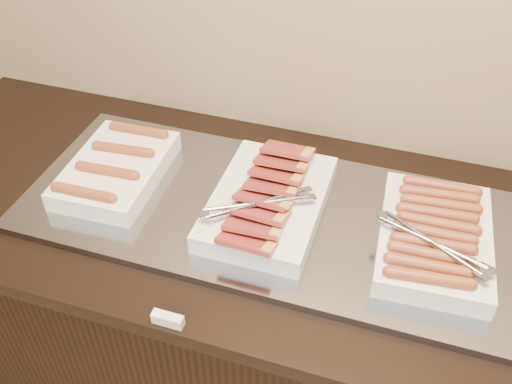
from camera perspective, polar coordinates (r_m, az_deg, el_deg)
counter at (r=1.72m, az=0.96°, el=-13.35°), size 2.06×0.76×0.90m
warming_tray at (r=1.37m, az=1.45°, el=-2.20°), size 1.20×0.50×0.02m
dish_left at (r=1.48m, az=-13.78°, el=2.28°), size 0.23×0.34×0.07m
dish_center at (r=1.34m, az=1.18°, el=-0.91°), size 0.26×0.40×0.09m
dish_right at (r=1.31m, az=17.40°, el=-4.30°), size 0.27×0.37×0.08m
label_holder at (r=1.17m, az=-8.81°, el=-12.49°), size 0.07×0.02×0.03m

